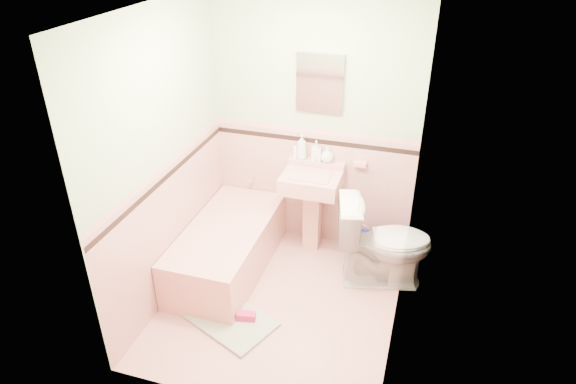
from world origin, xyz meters
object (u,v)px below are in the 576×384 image
(medicine_cabinet, at_px, (320,83))
(soap_bottle_right, at_px, (327,154))
(soap_bottle_left, at_px, (302,147))
(soap_bottle_mid, at_px, (316,151))
(bathtub, at_px, (228,249))
(sink, at_px, (311,213))
(toilet, at_px, (384,242))
(bucket, at_px, (360,246))
(shoe, at_px, (246,316))

(medicine_cabinet, height_order, soap_bottle_right, medicine_cabinet)
(soap_bottle_right, bearing_deg, medicine_cabinet, 163.57)
(soap_bottle_left, bearing_deg, soap_bottle_mid, 0.00)
(bathtub, xyz_separation_m, sink, (0.68, 0.53, 0.21))
(toilet, relative_size, bucket, 3.50)
(soap_bottle_left, distance_m, shoe, 1.68)
(shoe, bearing_deg, bucket, 46.34)
(soap_bottle_mid, height_order, soap_bottle_right, soap_bottle_mid)
(bathtub, relative_size, sink, 1.71)
(toilet, xyz_separation_m, shoe, (-1.01, -0.89, -0.37))
(bathtub, height_order, sink, sink)
(sink, xyz_separation_m, medicine_cabinet, (0.00, 0.21, 1.26))
(bucket, bearing_deg, bathtub, -154.31)
(soap_bottle_mid, bearing_deg, soap_bottle_right, 0.00)
(sink, height_order, medicine_cabinet, medicine_cabinet)
(sink, xyz_separation_m, toilet, (0.76, -0.28, -0.01))
(soap_bottle_right, bearing_deg, soap_bottle_left, 180.00)
(shoe, bearing_deg, soap_bottle_mid, 68.23)
(soap_bottle_left, bearing_deg, shoe, -94.14)
(bathtub, relative_size, soap_bottle_right, 9.40)
(sink, height_order, soap_bottle_left, soap_bottle_left)
(sink, height_order, toilet, sink)
(bathtub, distance_m, medicine_cabinet, 1.78)
(soap_bottle_mid, height_order, toilet, soap_bottle_mid)
(bucket, bearing_deg, medicine_cabinet, 161.65)
(sink, xyz_separation_m, soap_bottle_mid, (-0.01, 0.18, 0.60))
(sink, bearing_deg, medicine_cabinet, 90.00)
(soap_bottle_left, bearing_deg, medicine_cabinet, 11.18)
(medicine_cabinet, relative_size, soap_bottle_right, 3.40)
(soap_bottle_mid, relative_size, bucket, 0.82)
(medicine_cabinet, bearing_deg, bathtub, -132.58)
(bathtub, xyz_separation_m, soap_bottle_right, (0.78, 0.71, 0.79))
(soap_bottle_right, bearing_deg, shoe, -104.59)
(sink, height_order, soap_bottle_mid, soap_bottle_mid)
(soap_bottle_left, xyz_separation_m, toilet, (0.91, -0.46, -0.63))
(bathtub, distance_m, soap_bottle_right, 1.32)
(bathtub, xyz_separation_m, shoe, (0.43, -0.64, -0.16))
(soap_bottle_mid, bearing_deg, bathtub, -133.41)
(soap_bottle_mid, xyz_separation_m, toilet, (0.77, -0.46, -0.61))
(shoe, bearing_deg, toilet, 29.78)
(soap_bottle_right, bearing_deg, toilet, -34.84)
(toilet, bearing_deg, soap_bottle_mid, 45.42)
(medicine_cabinet, distance_m, soap_bottle_left, 0.66)
(soap_bottle_right, bearing_deg, bucket, -18.82)
(sink, distance_m, soap_bottle_mid, 0.63)
(sink, bearing_deg, soap_bottle_mid, 92.69)
(soap_bottle_left, bearing_deg, sink, -49.85)
(soap_bottle_left, height_order, toilet, soap_bottle_left)
(bathtub, distance_m, shoe, 0.79)
(soap_bottle_left, height_order, soap_bottle_mid, soap_bottle_left)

